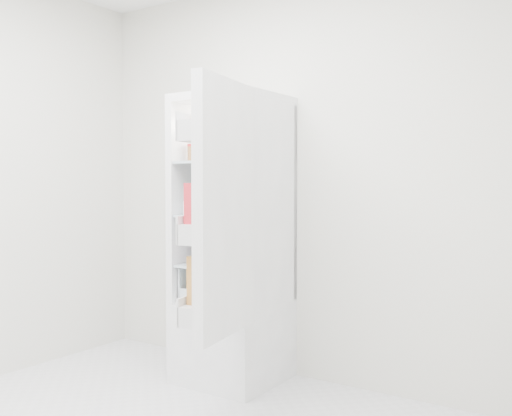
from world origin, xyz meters
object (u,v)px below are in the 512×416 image
Objects in this scene: red_cabbage at (249,250)px; refrigerator at (237,275)px; mushroom_bowl at (219,254)px; fridge_door at (221,214)px.

refrigerator is at bearing 150.03° from red_cabbage.
fridge_door reaches higher than mushroom_bowl.
mushroom_bowl is at bearing 27.74° from fridge_door.
refrigerator reaches higher than red_cabbage.
fridge_door is (0.20, -0.54, 0.25)m from red_cabbage.
refrigerator is 11.13× the size of mushroom_bowl.
fridge_door is (0.52, -0.66, 0.31)m from mushroom_bowl.
red_cabbage reaches higher than mushroom_bowl.
refrigerator is 0.21m from mushroom_bowl.
red_cabbage is 0.63m from fridge_door.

